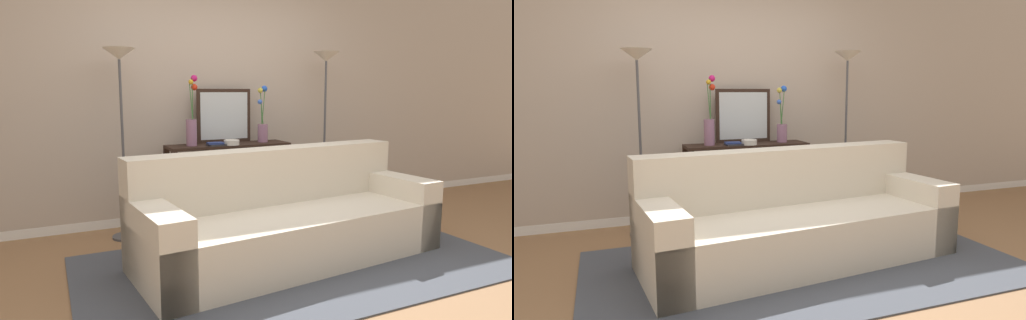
# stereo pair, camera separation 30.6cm
# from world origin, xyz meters

# --- Properties ---
(ground_plane) EXTENTS (16.00, 16.00, 0.02)m
(ground_plane) POSITION_xyz_m (0.00, 0.00, -0.01)
(ground_plane) COLOR #936B47
(back_wall) EXTENTS (12.00, 0.15, 3.01)m
(back_wall) POSITION_xyz_m (0.00, 1.91, 1.50)
(back_wall) COLOR white
(back_wall) RESTS_ON ground
(area_rug) EXTENTS (3.33, 1.83, 0.01)m
(area_rug) POSITION_xyz_m (0.21, 0.22, 0.01)
(area_rug) COLOR #474C56
(area_rug) RESTS_ON ground
(couch) EXTENTS (2.56, 1.13, 0.88)m
(couch) POSITION_xyz_m (0.20, 0.38, 0.31)
(couch) COLOR beige
(couch) RESTS_ON ground
(console_table) EXTENTS (1.27, 0.36, 0.82)m
(console_table) POSITION_xyz_m (0.16, 1.57, 0.56)
(console_table) COLOR black
(console_table) RESTS_ON ground
(floor_lamp_left) EXTENTS (0.28, 0.28, 1.73)m
(floor_lamp_left) POSITION_xyz_m (-0.90, 1.48, 1.36)
(floor_lamp_left) COLOR #4C4C51
(floor_lamp_left) RESTS_ON ground
(floor_lamp_right) EXTENTS (0.28, 0.28, 1.78)m
(floor_lamp_right) POSITION_xyz_m (1.27, 1.48, 1.40)
(floor_lamp_right) COLOR #4C4C51
(floor_lamp_right) RESTS_ON ground
(wall_mirror) EXTENTS (0.59, 0.02, 0.56)m
(wall_mirror) POSITION_xyz_m (0.17, 1.71, 1.10)
(wall_mirror) COLOR black
(wall_mirror) RESTS_ON console_table
(vase_tall_flowers) EXTENTS (0.12, 0.11, 0.69)m
(vase_tall_flowers) POSITION_xyz_m (-0.23, 1.56, 1.04)
(vase_tall_flowers) COLOR gray
(vase_tall_flowers) RESTS_ON console_table
(vase_short_flowers) EXTENTS (0.12, 0.11, 0.59)m
(vase_short_flowers) POSITION_xyz_m (0.55, 1.57, 1.01)
(vase_short_flowers) COLOR gray
(vase_short_flowers) RESTS_ON console_table
(fruit_bowl) EXTENTS (0.16, 0.16, 0.05)m
(fruit_bowl) POSITION_xyz_m (0.15, 1.46, 0.85)
(fruit_bowl) COLOR silver
(fruit_bowl) RESTS_ON console_table
(book_stack) EXTENTS (0.18, 0.14, 0.03)m
(book_stack) POSITION_xyz_m (-0.01, 1.47, 0.84)
(book_stack) COLOR #2D2D33
(book_stack) RESTS_ON console_table
(book_row_under_console) EXTENTS (0.40, 0.18, 0.13)m
(book_row_under_console) POSITION_xyz_m (-0.16, 1.57, 0.06)
(book_row_under_console) COLOR #6B3360
(book_row_under_console) RESTS_ON ground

